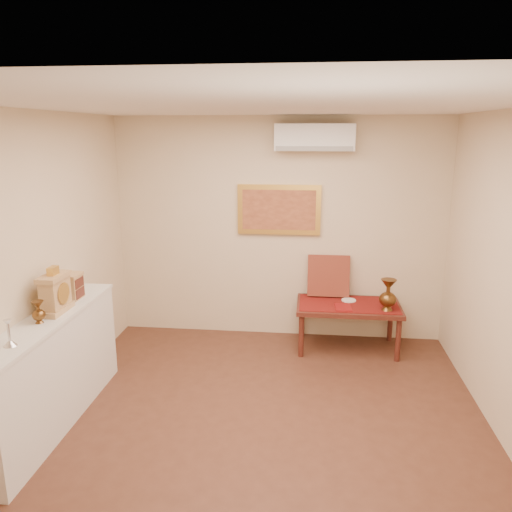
# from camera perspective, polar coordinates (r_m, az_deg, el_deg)

# --- Properties ---
(floor) EXTENTS (4.50, 4.50, 0.00)m
(floor) POSITION_cam_1_polar(r_m,az_deg,el_deg) (4.51, 0.45, -19.84)
(floor) COLOR brown
(floor) RESTS_ON ground
(ceiling) EXTENTS (4.50, 4.50, 0.00)m
(ceiling) POSITION_cam_1_polar(r_m,az_deg,el_deg) (3.75, 0.53, 16.88)
(ceiling) COLOR silver
(ceiling) RESTS_ON ground
(wall_back) EXTENTS (4.00, 0.02, 2.70)m
(wall_back) POSITION_cam_1_polar(r_m,az_deg,el_deg) (6.10, 2.63, 3.03)
(wall_back) COLOR beige
(wall_back) RESTS_ON ground
(wall_front) EXTENTS (4.00, 0.02, 2.70)m
(wall_front) POSITION_cam_1_polar(r_m,az_deg,el_deg) (1.92, -6.98, -23.48)
(wall_front) COLOR beige
(wall_front) RESTS_ON ground
(wall_left) EXTENTS (0.02, 4.50, 2.70)m
(wall_left) POSITION_cam_1_polar(r_m,az_deg,el_deg) (4.57, -25.34, -2.10)
(wall_left) COLOR beige
(wall_left) RESTS_ON ground
(candlestick) EXTENTS (0.10, 0.10, 0.20)m
(candlestick) POSITION_cam_1_polar(r_m,az_deg,el_deg) (4.11, -26.41, -7.88)
(candlestick) COLOR silver
(candlestick) RESTS_ON display_ledge
(brass_urn_small) EXTENTS (0.11, 0.11, 0.24)m
(brass_urn_small) POSITION_cam_1_polar(r_m,az_deg,el_deg) (4.48, -23.64, -5.57)
(brass_urn_small) COLOR brown
(brass_urn_small) RESTS_ON display_ledge
(table_cloth) EXTENTS (1.14, 0.59, 0.01)m
(table_cloth) POSITION_cam_1_polar(r_m,az_deg,el_deg) (5.96, 10.53, -5.41)
(table_cloth) COLOR maroon
(table_cloth) RESTS_ON low_table
(brass_urn_tall) EXTENTS (0.19, 0.19, 0.44)m
(brass_urn_tall) POSITION_cam_1_polar(r_m,az_deg,el_deg) (5.78, 14.87, -3.93)
(brass_urn_tall) COLOR brown
(brass_urn_tall) RESTS_ON table_cloth
(plate) EXTENTS (0.17, 0.17, 0.01)m
(plate) POSITION_cam_1_polar(r_m,az_deg,el_deg) (6.05, 10.55, -4.99)
(plate) COLOR white
(plate) RESTS_ON table_cloth
(menu) EXTENTS (0.20, 0.26, 0.01)m
(menu) POSITION_cam_1_polar(r_m,az_deg,el_deg) (5.81, 9.95, -5.80)
(menu) COLOR maroon
(menu) RESTS_ON table_cloth
(cushion) EXTENTS (0.50, 0.20, 0.51)m
(cushion) POSITION_cam_1_polar(r_m,az_deg,el_deg) (6.13, 8.28, -2.24)
(cushion) COLOR maroon
(cushion) RESTS_ON table_cloth
(display_ledge) EXTENTS (0.37, 2.02, 0.98)m
(display_ledge) POSITION_cam_1_polar(r_m,az_deg,el_deg) (4.78, -22.42, -12.15)
(display_ledge) COLOR silver
(display_ledge) RESTS_ON floor
(mantel_clock) EXTENTS (0.17, 0.36, 0.41)m
(mantel_clock) POSITION_cam_1_polar(r_m,az_deg,el_deg) (4.67, -21.95, -3.94)
(mantel_clock) COLOR tan
(mantel_clock) RESTS_ON display_ledge
(wooden_chest) EXTENTS (0.16, 0.21, 0.24)m
(wooden_chest) POSITION_cam_1_polar(r_m,az_deg,el_deg) (5.00, -20.28, -3.25)
(wooden_chest) COLOR tan
(wooden_chest) RESTS_ON display_ledge
(low_table) EXTENTS (1.20, 0.70, 0.55)m
(low_table) POSITION_cam_1_polar(r_m,az_deg,el_deg) (5.98, 10.50, -6.04)
(low_table) COLOR #532118
(low_table) RESTS_ON floor
(painting) EXTENTS (1.00, 0.06, 0.60)m
(painting) POSITION_cam_1_polar(r_m,az_deg,el_deg) (6.03, 2.64, 5.31)
(painting) COLOR gold
(painting) RESTS_ON wall_back
(ac_unit) EXTENTS (0.90, 0.25, 0.30)m
(ac_unit) POSITION_cam_1_polar(r_m,az_deg,el_deg) (5.84, 6.69, 13.31)
(ac_unit) COLOR white
(ac_unit) RESTS_ON wall_back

